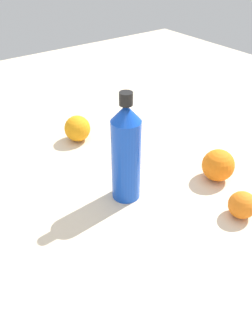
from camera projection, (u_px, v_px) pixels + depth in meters
ground_plane at (120, 210)px, 0.77m from camera, size 2.40×2.40×0.00m
water_bottle at (126, 153)px, 0.74m from camera, size 0.07×0.07×0.26m
orange_0 at (242, 205)px, 0.74m from camera, size 0.06×0.06×0.06m
orange_1 at (77, 128)px, 1.00m from camera, size 0.08×0.08×0.08m
orange_2 at (218, 165)px, 0.84m from camera, size 0.08×0.08×0.08m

